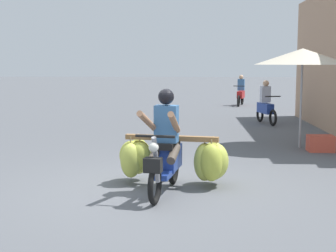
% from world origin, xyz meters
% --- Properties ---
extents(ground_plane, '(120.00, 120.00, 0.00)m').
position_xyz_m(ground_plane, '(0.00, 0.00, 0.00)').
color(ground_plane, '#56595E').
extents(motorbike_main_loaded, '(1.86, 1.90, 1.58)m').
position_xyz_m(motorbike_main_loaded, '(0.37, 0.15, 0.50)').
color(motorbike_main_loaded, black).
rests_on(motorbike_main_loaded, ground).
extents(motorbike_distant_ahead_left, '(0.61, 1.59, 1.40)m').
position_xyz_m(motorbike_distant_ahead_left, '(3.05, 8.45, 0.57)').
color(motorbike_distant_ahead_left, black).
rests_on(motorbike_distant_ahead_left, ground).
extents(motorbike_distant_ahead_right, '(0.62, 1.59, 1.40)m').
position_xyz_m(motorbike_distant_ahead_right, '(2.92, 15.20, 0.57)').
color(motorbike_distant_ahead_right, black).
rests_on(motorbike_distant_ahead_right, ground).
extents(market_umbrella_near_shop, '(2.17, 2.17, 2.28)m').
position_xyz_m(market_umbrella_near_shop, '(3.18, 3.95, 2.10)').
color(market_umbrella_near_shop, '#99999E').
rests_on(market_umbrella_near_shop, ground).
extents(produce_crate, '(0.56, 0.40, 0.36)m').
position_xyz_m(produce_crate, '(3.53, 3.46, 0.18)').
color(produce_crate, '#CC4C38').
rests_on(produce_crate, ground).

